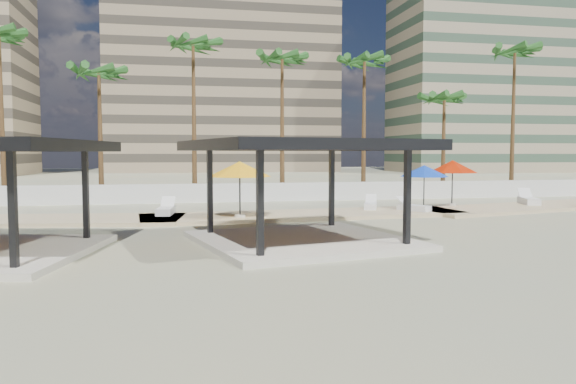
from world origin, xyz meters
The scene contains 19 objects.
ground centered at (0.00, 0.00, 0.00)m, with size 200.00×200.00×0.00m, color tan.
promenade centered at (2.00, 7.67, 0.06)m, with size 44.45×7.97×0.24m.
boundary_wall centered at (0.00, 16.00, 0.60)m, with size 56.00×0.30×1.20m, color silver.
building_mid centered at (4.00, 78.00, 14.27)m, with size 38.00×16.00×30.40m.
building_east centered at (48.00, 66.00, 17.27)m, with size 32.00×15.00×36.40m.
pavilion_central centered at (-0.07, -1.01, 2.14)m, with size 8.42×8.42×3.58m.
umbrella_b centered at (-1.43, 5.80, 2.40)m, with size 3.23×3.23×2.58m.
umbrella_c centered at (10.99, 9.20, 2.38)m, with size 3.19×3.19×2.56m.
umbrella_d centered at (8.92, 8.44, 2.16)m, with size 3.30×3.30×2.31m.
lounger_a centered at (-4.80, 7.89, 0.37)m, with size 0.96×2.18×0.80m.
lounger_b centered at (5.88, 8.46, 0.35)m, with size 1.27×1.98×0.72m.
lounger_c centered at (7.67, 7.02, 0.35)m, with size 1.46×1.89×0.70m.
lounger_d centered at (15.87, 9.25, 0.39)m, with size 1.44×2.42×0.87m.
palm_c centered at (-9.00, 18.10, 7.97)m, with size 3.00×3.00×9.13m.
palm_d centered at (-3.00, 18.90, 9.96)m, with size 3.00×3.00×11.25m.
palm_e centered at (3.00, 18.40, 9.21)m, with size 3.00×3.00×10.45m.
palm_f centered at (9.00, 18.60, 9.24)m, with size 3.00×3.00×10.48m.
palm_g centered at (15.00, 18.20, 6.85)m, with size 3.00×3.00×7.94m.
palm_h centered at (21.00, 18.80, 10.28)m, with size 3.00×3.00×11.60m.
Camera 1 is at (-4.42, -19.85, 3.15)m, focal length 35.00 mm.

